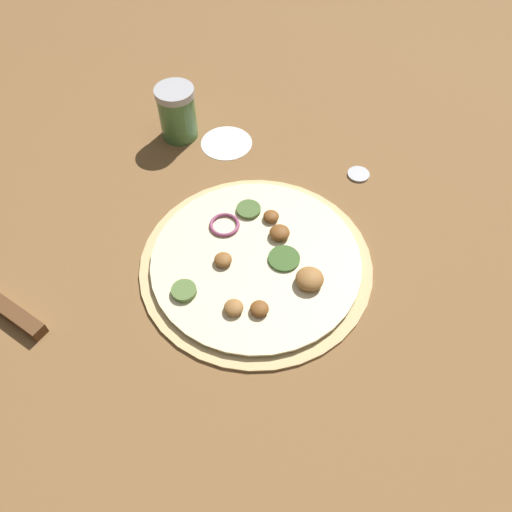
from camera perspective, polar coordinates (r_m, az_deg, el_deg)
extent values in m
plane|color=brown|center=(0.71, 0.00, -0.92)|extent=(3.00, 3.00, 0.00)
cylinder|color=#D6B77A|center=(0.71, 0.00, -0.70)|extent=(0.33, 0.33, 0.01)
cylinder|color=beige|center=(0.70, 0.00, -0.39)|extent=(0.30, 0.30, 0.00)
ellipsoid|color=brown|center=(0.65, 0.39, -6.02)|extent=(0.02, 0.02, 0.01)
ellipsoid|color=brown|center=(0.69, -3.79, -0.41)|extent=(0.03, 0.03, 0.01)
ellipsoid|color=#996633|center=(0.67, 6.15, -2.59)|extent=(0.04, 0.04, 0.02)
ellipsoid|color=#996633|center=(0.65, -2.57, -5.90)|extent=(0.03, 0.03, 0.01)
ellipsoid|color=brown|center=(0.72, 2.71, 2.69)|extent=(0.03, 0.03, 0.01)
cylinder|color=#567538|center=(0.67, -8.05, -4.26)|extent=(0.03, 0.03, 0.01)
cylinder|color=#385B23|center=(0.70, 3.22, -0.29)|extent=(0.05, 0.05, 0.00)
torus|color=#934266|center=(0.74, -3.62, 3.58)|extent=(0.05, 0.05, 0.01)
ellipsoid|color=brown|center=(0.74, 1.74, 4.57)|extent=(0.02, 0.02, 0.01)
cylinder|color=#47662D|center=(0.76, -0.86, 5.34)|extent=(0.04, 0.04, 0.01)
cube|color=brown|center=(0.73, -26.24, -5.72)|extent=(0.11, 0.07, 0.02)
cylinder|color=#4C7F42|center=(0.89, -8.94, 15.55)|extent=(0.06, 0.06, 0.08)
cylinder|color=#B2B2B7|center=(0.86, -9.34, 17.98)|extent=(0.07, 0.07, 0.01)
cylinder|color=#B2B2B7|center=(0.85, 11.65, 9.22)|extent=(0.04, 0.04, 0.01)
cylinder|color=white|center=(0.89, -3.39, 12.78)|extent=(0.09, 0.09, 0.00)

